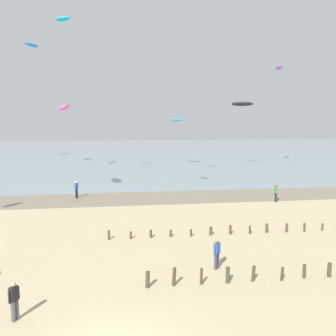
% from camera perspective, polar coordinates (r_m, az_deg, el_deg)
% --- Properties ---
extents(wet_sand_strip, '(120.00, 6.10, 0.01)m').
position_cam_1_polar(wet_sand_strip, '(38.39, -7.76, -4.55)').
color(wet_sand_strip, '#7A6D59').
rests_on(wet_sand_strip, ground).
extents(sea, '(160.00, 70.00, 0.10)m').
position_cam_1_polar(sea, '(75.95, -7.71, 1.96)').
color(sea, gray).
rests_on(sea, ground).
extents(groyne_near, '(12.62, 0.37, 0.95)m').
position_cam_1_polar(groyne_near, '(20.92, 13.94, -14.93)').
color(groyne_near, '#3D3A2A').
rests_on(groyne_near, ground).
extents(groyne_mid, '(18.44, 0.29, 0.67)m').
position_cam_1_polar(groyne_mid, '(27.99, 11.12, -8.99)').
color(groyne_mid, '#4A3B26').
rests_on(groyne_mid, ground).
extents(person_nearest_camera, '(0.26, 0.57, 1.71)m').
position_cam_1_polar(person_nearest_camera, '(38.05, 15.73, -3.50)').
color(person_nearest_camera, '#232328').
rests_on(person_nearest_camera, ground).
extents(person_by_waterline, '(0.38, 0.49, 1.71)m').
position_cam_1_polar(person_by_waterline, '(17.90, -21.86, -17.68)').
color(person_by_waterline, '#4C4C56').
rests_on(person_by_waterline, ground).
extents(person_left_flank, '(0.33, 0.54, 1.71)m').
position_cam_1_polar(person_left_flank, '(39.31, -13.44, -3.03)').
color(person_left_flank, '#232328').
rests_on(person_left_flank, ground).
extents(person_far_down_beach, '(0.45, 0.41, 1.71)m').
position_cam_1_polar(person_far_down_beach, '(21.71, 7.26, -12.38)').
color(person_far_down_beach, '#383842').
rests_on(person_far_down_beach, ground).
extents(kite_aloft_2, '(2.18, 2.24, 0.58)m').
position_cam_1_polar(kite_aloft_2, '(46.31, -15.32, 20.56)').
color(kite_aloft_2, '#19B2B7').
extents(kite_aloft_3, '(2.62, 2.55, 0.55)m').
position_cam_1_polar(kite_aloft_3, '(57.24, 1.25, 7.24)').
color(kite_aloft_3, '#2384D1').
extents(kite_aloft_5, '(1.74, 3.41, 0.90)m').
position_cam_1_polar(kite_aloft_5, '(38.99, -15.21, 8.72)').
color(kite_aloft_5, '#E54C99').
extents(kite_aloft_8, '(1.68, 2.80, 0.66)m').
position_cam_1_polar(kite_aloft_8, '(58.50, 16.16, 14.11)').
color(kite_aloft_8, purple).
extents(kite_aloft_9, '(1.86, 2.96, 0.72)m').
position_cam_1_polar(kite_aloft_9, '(50.03, -19.66, 16.85)').
color(kite_aloft_9, '#2384D1').
extents(kite_aloft_10, '(3.30, 1.88, 0.87)m').
position_cam_1_polar(kite_aloft_10, '(56.65, 10.96, 9.32)').
color(kite_aloft_10, black).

